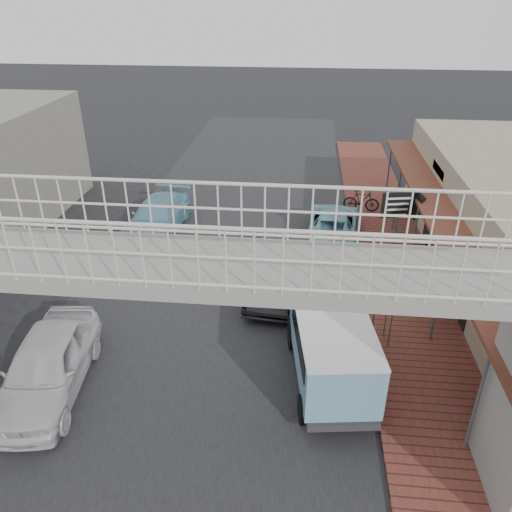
% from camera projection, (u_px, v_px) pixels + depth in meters
% --- Properties ---
extents(ground, '(120.00, 120.00, 0.00)m').
position_uv_depth(ground, '(199.00, 348.00, 14.88)').
color(ground, black).
rests_on(ground, ground).
extents(road_strip, '(10.00, 60.00, 0.01)m').
position_uv_depth(road_strip, '(199.00, 348.00, 14.87)').
color(road_strip, black).
rests_on(road_strip, ground).
extents(sidewalk, '(3.00, 40.00, 0.10)m').
position_uv_depth(sidewalk, '(405.00, 303.00, 16.90)').
color(sidewalk, brown).
rests_on(sidewalk, ground).
extents(footbridge, '(16.40, 2.40, 6.34)m').
position_uv_depth(footbridge, '(150.00, 349.00, 9.87)').
color(footbridge, gray).
rests_on(footbridge, ground).
extents(white_hatchback, '(2.39, 4.83, 1.58)m').
position_uv_depth(white_hatchback, '(47.00, 365.00, 13.01)').
color(white_hatchback, silver).
rests_on(white_hatchback, ground).
extents(dark_sedan, '(2.17, 4.95, 1.58)m').
position_uv_depth(dark_sedan, '(280.00, 270.00, 17.43)').
color(dark_sedan, black).
rests_on(dark_sedan, ground).
extents(angkot_curb, '(2.52, 4.77, 1.28)m').
position_uv_depth(angkot_curb, '(333.00, 223.00, 21.23)').
color(angkot_curb, '#6FABC2').
rests_on(angkot_curb, ground).
extents(angkot_far, '(2.33, 4.93, 1.39)m').
position_uv_depth(angkot_far, '(158.00, 216.00, 21.80)').
color(angkot_far, '#68A0B4').
rests_on(angkot_far, ground).
extents(angkot_van, '(2.41, 4.41, 2.06)m').
position_uv_depth(angkot_van, '(332.00, 343.00, 12.99)').
color(angkot_van, black).
rests_on(angkot_van, ground).
extents(motorcycle_near, '(1.64, 0.70, 0.84)m').
position_uv_depth(motorcycle_near, '(412.00, 277.00, 17.54)').
color(motorcycle_near, black).
rests_on(motorcycle_near, sidewalk).
extents(motorcycle_far, '(1.72, 0.65, 1.01)m').
position_uv_depth(motorcycle_far, '(361.00, 201.00, 23.58)').
color(motorcycle_far, black).
rests_on(motorcycle_far, sidewalk).
extents(street_clock, '(0.74, 0.62, 2.92)m').
position_uv_depth(street_clock, '(387.00, 271.00, 13.89)').
color(street_clock, '#59595B').
rests_on(street_clock, sidewalk).
extents(arrow_sign, '(1.92, 1.26, 3.20)m').
position_uv_depth(arrow_sign, '(420.00, 205.00, 17.68)').
color(arrow_sign, '#59595B').
rests_on(arrow_sign, sidewalk).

